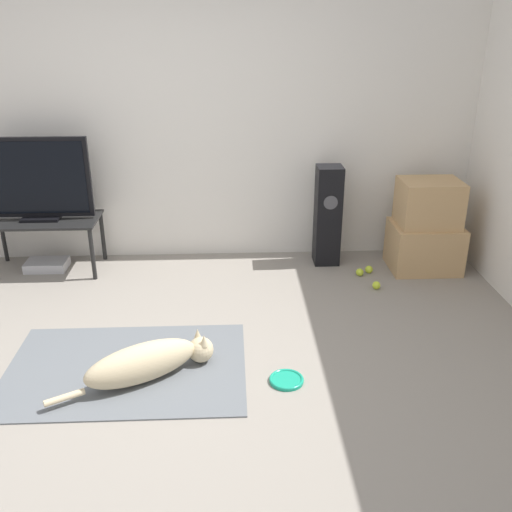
# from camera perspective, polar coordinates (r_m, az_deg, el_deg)

# --- Properties ---
(ground_plane) EXTENTS (12.00, 12.00, 0.00)m
(ground_plane) POSITION_cam_1_polar(r_m,az_deg,el_deg) (3.62, -8.78, -12.61)
(ground_plane) COLOR gray
(wall_back) EXTENTS (8.00, 0.06, 2.55)m
(wall_back) POSITION_cam_1_polar(r_m,az_deg,el_deg) (5.11, -7.36, 13.65)
(wall_back) COLOR silver
(wall_back) RESTS_ON ground_plane
(area_rug) EXTENTS (1.52, 1.03, 0.01)m
(area_rug) POSITION_cam_1_polar(r_m,az_deg,el_deg) (3.81, -12.84, -10.88)
(area_rug) COLOR slate
(area_rug) RESTS_ON ground_plane
(dog) EXTENTS (0.96, 0.58, 0.25)m
(dog) POSITION_cam_1_polar(r_m,az_deg,el_deg) (3.61, -10.74, -10.34)
(dog) COLOR beige
(dog) RESTS_ON area_rug
(frisbee) EXTENTS (0.22, 0.22, 0.03)m
(frisbee) POSITION_cam_1_polar(r_m,az_deg,el_deg) (3.60, 3.07, -12.29)
(frisbee) COLOR #199E7A
(frisbee) RESTS_ON ground_plane
(cardboard_box_lower) EXTENTS (0.59, 0.46, 0.41)m
(cardboard_box_lower) POSITION_cam_1_polar(r_m,az_deg,el_deg) (5.23, 16.47, 0.91)
(cardboard_box_lower) COLOR tan
(cardboard_box_lower) RESTS_ON ground_plane
(cardboard_box_upper) EXTENTS (0.51, 0.40, 0.39)m
(cardboard_box_upper) POSITION_cam_1_polar(r_m,az_deg,el_deg) (5.11, 16.92, 5.10)
(cardboard_box_upper) COLOR tan
(cardboard_box_upper) RESTS_ON cardboard_box_lower
(floor_speaker) EXTENTS (0.22, 0.23, 0.89)m
(floor_speaker) POSITION_cam_1_polar(r_m,az_deg,el_deg) (5.10, 7.18, 4.03)
(floor_speaker) COLOR black
(floor_speaker) RESTS_ON ground_plane
(tv_stand) EXTENTS (0.95, 0.49, 0.47)m
(tv_stand) POSITION_cam_1_polar(r_m,az_deg,el_deg) (5.24, -20.52, 2.89)
(tv_stand) COLOR black
(tv_stand) RESTS_ON ground_plane
(tv) EXTENTS (0.90, 0.20, 0.70)m
(tv) POSITION_cam_1_polar(r_m,az_deg,el_deg) (5.13, -21.13, 7.12)
(tv) COLOR black
(tv) RESTS_ON tv_stand
(tennis_ball_by_boxes) EXTENTS (0.07, 0.07, 0.07)m
(tennis_ball_by_boxes) POSITION_cam_1_polar(r_m,az_deg,el_deg) (4.80, 11.94, -2.88)
(tennis_ball_by_boxes) COLOR #C6E033
(tennis_ball_by_boxes) RESTS_ON ground_plane
(tennis_ball_near_speaker) EXTENTS (0.07, 0.07, 0.07)m
(tennis_ball_near_speaker) POSITION_cam_1_polar(r_m,az_deg,el_deg) (5.08, 11.23, -1.33)
(tennis_ball_near_speaker) COLOR #C6E033
(tennis_ball_near_speaker) RESTS_ON ground_plane
(tennis_ball_loose_on_carpet) EXTENTS (0.07, 0.07, 0.07)m
(tennis_ball_loose_on_carpet) POSITION_cam_1_polar(r_m,az_deg,el_deg) (5.02, 10.33, -1.60)
(tennis_ball_loose_on_carpet) COLOR #C6E033
(tennis_ball_loose_on_carpet) RESTS_ON ground_plane
(game_console) EXTENTS (0.36, 0.24, 0.08)m
(game_console) POSITION_cam_1_polar(r_m,az_deg,el_deg) (5.39, -20.17, -0.83)
(game_console) COLOR #B7B7BC
(game_console) RESTS_ON ground_plane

